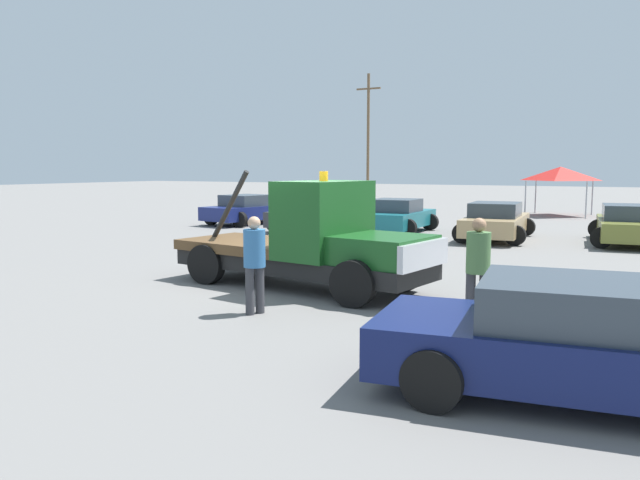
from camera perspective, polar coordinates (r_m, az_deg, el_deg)
name	(u,v)px	position (r m, az deg, el deg)	size (l,w,h in m)	color
ground_plane	(300,287)	(13.51, -1.86, -4.31)	(160.00, 160.00, 0.00)	slate
tow_truck	(313,244)	(13.13, -0.62, -0.36)	(6.15, 2.74, 2.51)	black
foreground_car	(598,344)	(7.53, 24.06, -8.67)	(5.18, 2.60, 1.34)	#0F194C
person_near_truck	(478,263)	(10.47, 14.25, -2.08)	(0.39, 0.39, 1.76)	#38383D
person_at_hood	(255,258)	(10.94, -6.01, -1.64)	(0.38, 0.38, 1.72)	#38383D
parked_car_navy	(248,210)	(28.67, -6.56, 2.76)	(3.00, 4.66, 1.34)	navy
parked_car_charcoal	(312,214)	(25.80, -0.76, 2.38)	(2.45, 4.67, 1.34)	#2D2D33
parked_car_teal	(397,216)	(24.90, 7.05, 2.17)	(2.62, 4.30, 1.34)	#196670
parked_car_tan	(496,222)	(23.13, 15.76, 1.64)	(2.68, 4.88, 1.34)	tan
parked_car_olive	(628,225)	(23.37, 26.36, 1.24)	(2.78, 4.90, 1.34)	olive
canopy_tent_red	(560,174)	(35.75, 21.13, 5.68)	(3.04, 3.04, 2.62)	#9E9EA3
utility_pole	(368,133)	(54.28, 4.43, 9.73)	(2.20, 0.24, 10.49)	brown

